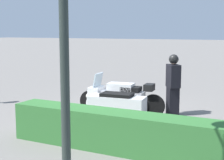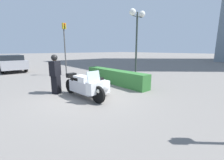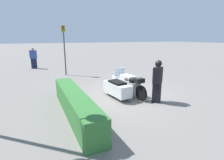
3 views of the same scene
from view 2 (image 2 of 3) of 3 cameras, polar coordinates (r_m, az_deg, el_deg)
ground_plane at (r=6.46m, az=-9.45°, el=-5.79°), size 160.00×160.00×0.00m
police_motorcycle at (r=6.24m, az=-8.33°, el=-1.98°), size 2.49×1.29×1.15m
officer_rider at (r=6.95m, az=-20.75°, el=2.44°), size 0.50×0.54×1.70m
hedge_bush_curbside at (r=8.52m, az=0.99°, el=1.26°), size 4.51×0.64×0.78m
twin_lamp_post at (r=10.40m, az=9.54°, el=20.55°), size 0.41×1.33×4.39m
traffic_light_far at (r=11.67m, az=-17.55°, el=13.59°), size 0.22×0.28×3.74m
parked_car_background at (r=16.31m, az=-34.09°, el=5.54°), size 4.78×1.94×1.43m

